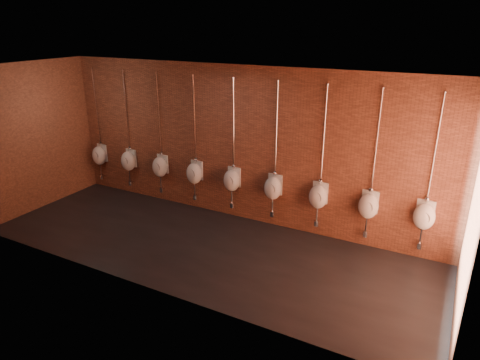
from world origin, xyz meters
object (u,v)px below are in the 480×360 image
object	(u,v)px
urinal_1	(129,160)
urinal_2	(160,166)
urinal_5	(273,187)
urinal_7	(369,205)
urinal_4	(232,179)
urinal_8	(424,215)
urinal_0	(99,155)
urinal_3	(194,172)
urinal_6	(318,196)

from	to	relation	value
urinal_1	urinal_2	bearing A→B (deg)	0.00
urinal_1	urinal_2	world-z (taller)	same
urinal_5	urinal_7	world-z (taller)	same
urinal_4	urinal_5	xyz separation A→B (m)	(0.93, 0.00, 0.00)
urinal_8	urinal_0	bearing A→B (deg)	180.00
urinal_5	urinal_2	bearing A→B (deg)	180.00
urinal_0	urinal_8	bearing A→B (deg)	0.00
urinal_0	urinal_5	distance (m)	4.67
urinal_3	urinal_6	bearing A→B (deg)	0.00
urinal_0	urinal_8	size ratio (longest dim) A/B	1.00
urinal_5	urinal_0	bearing A→B (deg)	180.00
urinal_5	urinal_6	world-z (taller)	same
urinal_2	urinal_3	world-z (taller)	same
urinal_0	urinal_4	world-z (taller)	same
urinal_2	urinal_4	xyz separation A→B (m)	(1.87, 0.00, 0.00)
urinal_3	urinal_4	bearing A→B (deg)	0.00
urinal_4	urinal_7	bearing A→B (deg)	0.00
urinal_2	urinal_5	world-z (taller)	same
urinal_4	urinal_6	xyz separation A→B (m)	(1.87, 0.00, 0.00)
urinal_5	urinal_7	xyz separation A→B (m)	(1.87, 0.00, 0.00)
urinal_6	urinal_8	bearing A→B (deg)	0.00
urinal_6	urinal_7	distance (m)	0.93
urinal_5	urinal_7	size ratio (longest dim) A/B	1.00
urinal_0	urinal_8	distance (m)	7.48
urinal_1	urinal_6	world-z (taller)	same
urinal_4	urinal_6	distance (m)	1.87
urinal_2	urinal_4	distance (m)	1.87
urinal_2	urinal_3	distance (m)	0.93
urinal_0	urinal_1	distance (m)	0.93
urinal_0	urinal_4	bearing A→B (deg)	0.00
urinal_0	urinal_3	xyz separation A→B (m)	(2.80, 0.00, 0.00)
urinal_7	urinal_8	world-z (taller)	same
urinal_1	urinal_8	distance (m)	6.54
urinal_3	urinal_4	distance (m)	0.93
urinal_5	urinal_6	size ratio (longest dim) A/B	1.00
urinal_8	urinal_6	bearing A→B (deg)	180.00
urinal_1	urinal_5	xyz separation A→B (m)	(3.74, 0.00, 0.00)
urinal_2	urinal_8	bearing A→B (deg)	0.00
urinal_7	urinal_1	bearing A→B (deg)	180.00
urinal_1	urinal_5	distance (m)	3.74
urinal_5	urinal_8	bearing A→B (deg)	0.00
urinal_6	urinal_7	bearing A→B (deg)	0.00
urinal_5	urinal_1	bearing A→B (deg)	180.00
urinal_7	urinal_8	distance (m)	0.93
urinal_1	urinal_0	bearing A→B (deg)	180.00
urinal_4	urinal_8	bearing A→B (deg)	0.00
urinal_1	urinal_8	bearing A→B (deg)	0.00
urinal_1	urinal_5	size ratio (longest dim) A/B	1.00
urinal_6	urinal_1	bearing A→B (deg)	180.00
urinal_1	urinal_4	bearing A→B (deg)	0.00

